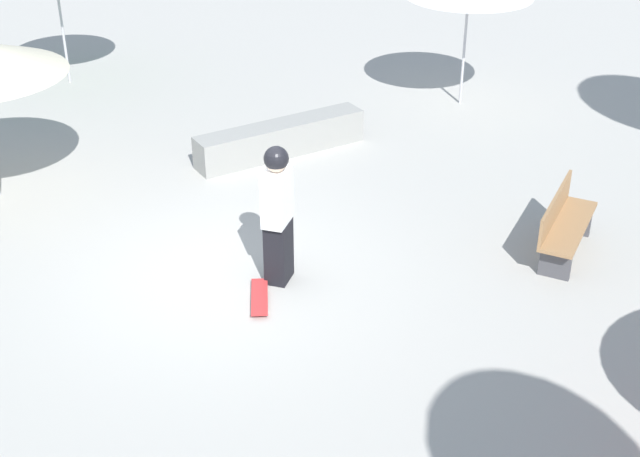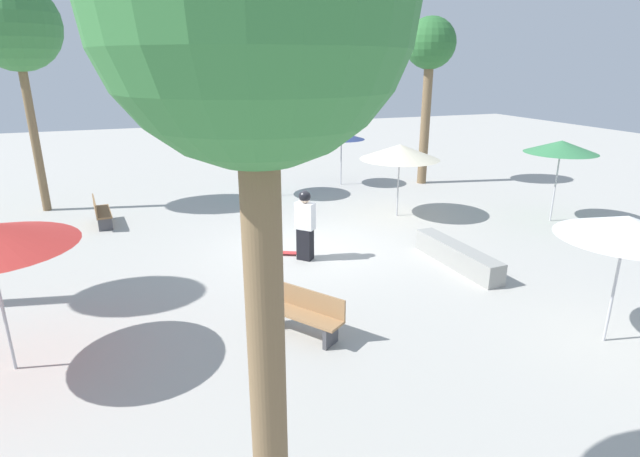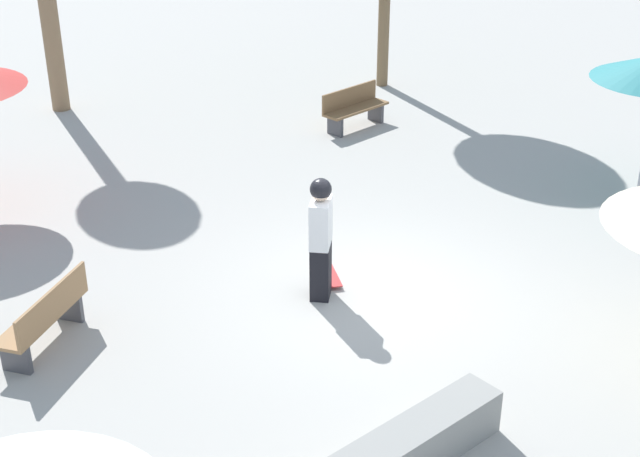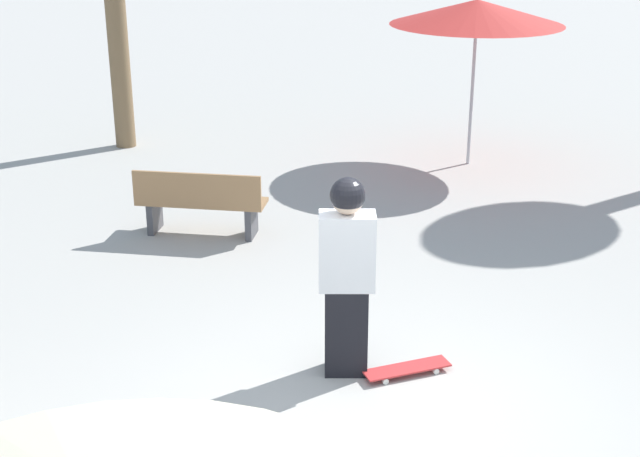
% 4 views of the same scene
% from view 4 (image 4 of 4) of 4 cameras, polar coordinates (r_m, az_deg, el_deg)
% --- Properties ---
extents(ground_plane, '(60.00, 60.00, 0.00)m').
position_cam_4_polar(ground_plane, '(7.51, 2.75, -11.83)').
color(ground_plane, '#B2AFA8').
extents(skater_main, '(0.53, 0.53, 1.82)m').
position_cam_4_polar(skater_main, '(7.67, 1.73, -2.72)').
color(skater_main, black).
rests_on(skater_main, ground_plane).
extents(skateboard, '(0.52, 0.81, 0.07)m').
position_cam_4_polar(skateboard, '(8.07, 5.58, -8.91)').
color(skateboard, red).
rests_on(skateboard, ground_plane).
extents(bench_far, '(1.56, 1.29, 0.85)m').
position_cam_4_polar(bench_far, '(11.09, -7.65, 1.64)').
color(bench_far, '#47474C').
rests_on(bench_far, ground_plane).
extents(shade_umbrella_red, '(2.60, 2.60, 2.52)m').
position_cam_4_polar(shade_umbrella_red, '(13.75, 10.02, 13.48)').
color(shade_umbrella_red, '#B7B7BC').
rests_on(shade_umbrella_red, ground_plane).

